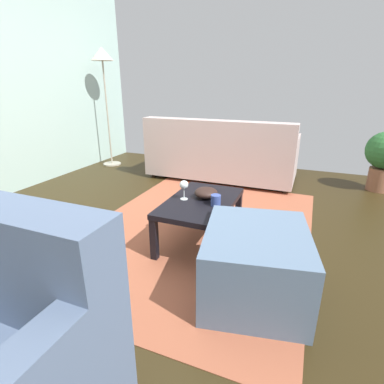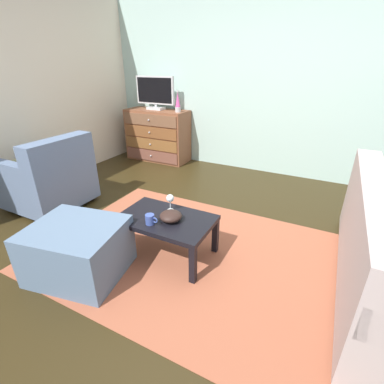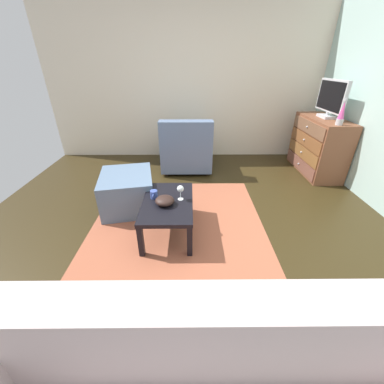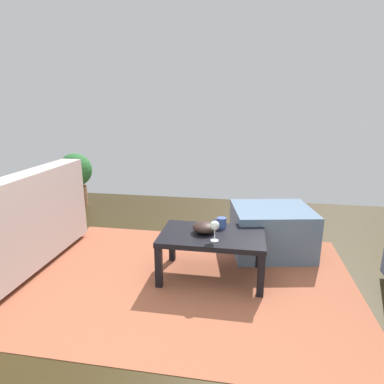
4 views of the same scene
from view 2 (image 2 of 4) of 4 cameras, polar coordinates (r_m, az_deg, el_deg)
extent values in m
cube|color=#302511|center=(2.83, -2.24, -9.49)|extent=(5.36, 5.05, 0.05)
cube|color=#A8C8BE|center=(4.47, 12.87, 21.10)|extent=(5.36, 0.12, 2.64)
cube|color=#A0553B|center=(2.60, -0.50, -12.33)|extent=(2.60, 1.90, 0.01)
cube|color=brown|center=(4.98, -7.02, 11.49)|extent=(1.08, 0.45, 0.87)
cube|color=brown|center=(4.87, -8.35, 7.42)|extent=(1.02, 0.02, 0.18)
sphere|color=silver|center=(4.86, -8.47, 7.36)|extent=(0.03, 0.03, 0.03)
cube|color=brown|center=(4.82, -8.50, 9.71)|extent=(1.02, 0.02, 0.18)
sphere|color=silver|center=(4.80, -8.62, 9.66)|extent=(0.03, 0.03, 0.03)
cube|color=brown|center=(4.77, -8.66, 12.05)|extent=(1.02, 0.02, 0.18)
sphere|color=silver|center=(4.75, -8.78, 12.00)|extent=(0.03, 0.03, 0.03)
cube|color=brown|center=(4.73, -8.82, 14.43)|extent=(1.02, 0.02, 0.18)
sphere|color=silver|center=(4.71, -8.94, 14.39)|extent=(0.03, 0.03, 0.03)
cube|color=silver|center=(4.92, -7.40, 16.70)|extent=(0.28, 0.18, 0.04)
cylinder|color=silver|center=(4.92, -7.43, 17.22)|extent=(0.04, 0.04, 0.05)
cube|color=silver|center=(4.89, -7.60, 20.05)|extent=(0.70, 0.05, 0.44)
cube|color=black|center=(4.87, -7.78, 20.02)|extent=(0.65, 0.01, 0.39)
cylinder|color=#B7B7BC|center=(4.62, -2.91, 16.58)|extent=(0.09, 0.09, 0.08)
cone|color=#D84C99|center=(4.60, -2.95, 18.43)|extent=(0.08, 0.08, 0.22)
cylinder|color=#B7B7BC|center=(4.58, -2.99, 19.98)|extent=(0.04, 0.04, 0.03)
cube|color=black|center=(2.86, -9.33, -5.03)|extent=(0.05, 0.05, 0.33)
cube|color=black|center=(2.54, 4.83, -8.97)|extent=(0.05, 0.05, 0.33)
cube|color=black|center=(2.57, -15.21, -9.38)|extent=(0.05, 0.05, 0.33)
cube|color=black|center=(2.21, 0.20, -14.79)|extent=(0.05, 0.05, 0.33)
cube|color=black|center=(2.42, -5.42, -5.68)|extent=(0.81, 0.51, 0.04)
cylinder|color=silver|center=(2.52, -4.44, -3.73)|extent=(0.06, 0.06, 0.00)
cylinder|color=silver|center=(2.49, -4.47, -2.78)|extent=(0.01, 0.01, 0.09)
sphere|color=silver|center=(2.46, -4.53, -1.27)|extent=(0.07, 0.07, 0.07)
cylinder|color=#3B509E|center=(2.31, -8.65, -5.57)|extent=(0.08, 0.08, 0.08)
torus|color=#3B509E|center=(2.28, -7.63, -5.78)|extent=(0.05, 0.01, 0.05)
ellipsoid|color=#2E1E19|center=(2.34, -4.39, -4.97)|extent=(0.19, 0.19, 0.08)
cylinder|color=#332319|center=(1.99, 29.26, -30.67)|extent=(0.05, 0.05, 0.05)
cylinder|color=#332319|center=(3.39, 29.33, -5.80)|extent=(0.05, 0.05, 0.05)
cube|color=#BBA7A6|center=(2.34, 32.79, -3.61)|extent=(0.20, 1.95, 0.41)
cylinder|color=#332319|center=(4.20, -25.98, 0.64)|extent=(0.05, 0.05, 0.05)
cylinder|color=#332319|center=(3.90, -33.19, -2.85)|extent=(0.05, 0.05, 0.05)
cylinder|color=#332319|center=(3.74, -19.89, -1.16)|extent=(0.05, 0.05, 0.05)
cylinder|color=#332319|center=(3.40, -27.55, -5.35)|extent=(0.05, 0.05, 0.05)
cube|color=slate|center=(3.71, -27.31, 0.96)|extent=(0.80, 0.80, 0.38)
cube|color=slate|center=(3.35, -25.55, 6.36)|extent=(0.20, 0.80, 0.42)
cube|color=slate|center=(3.81, -24.17, 6.87)|extent=(0.76, 0.12, 0.20)
cube|color=slate|center=(3.45, -32.66, 3.32)|extent=(0.76, 0.12, 0.20)
cylinder|color=#7B7D57|center=(3.77, -31.64, 4.84)|extent=(0.16, 0.40, 0.16)
cube|color=slate|center=(2.44, -22.36, -11.00)|extent=(0.80, 0.72, 0.44)
cylinder|color=#A59E8C|center=(4.31, 33.80, -0.85)|extent=(0.28, 0.28, 0.02)
camera|label=1|loc=(3.37, -47.00, 11.71)|focal=27.86mm
camera|label=3|loc=(2.18, 55.25, 15.78)|focal=22.24mm
camera|label=4|loc=(4.36, 9.12, 21.81)|focal=30.69mm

